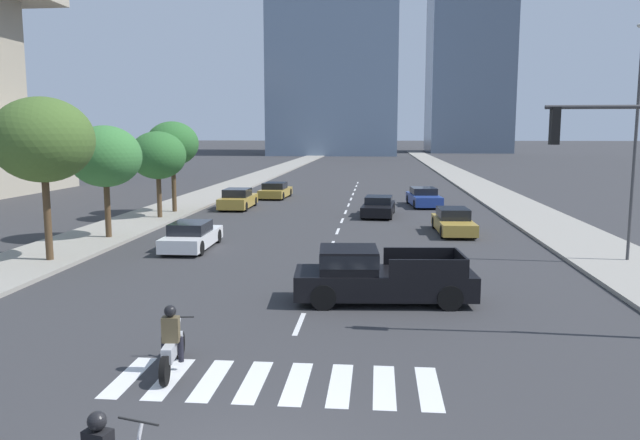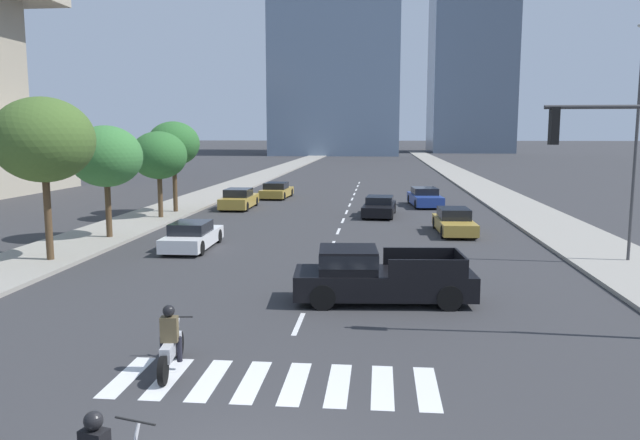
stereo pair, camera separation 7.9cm
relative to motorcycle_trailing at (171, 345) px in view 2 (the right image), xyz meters
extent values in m
cube|color=gray|center=(13.96, 25.79, -0.51)|extent=(4.00, 260.00, 0.15)
cube|color=gray|center=(-9.31, 25.79, -0.51)|extent=(4.00, 260.00, 0.15)
cube|color=silver|center=(-0.83, -0.44, -0.58)|extent=(0.45, 2.25, 0.01)
cube|color=silver|center=(0.07, -0.44, -0.58)|extent=(0.45, 2.25, 0.01)
cube|color=silver|center=(0.97, -0.44, -0.58)|extent=(0.45, 2.25, 0.01)
cube|color=silver|center=(1.87, -0.44, -0.58)|extent=(0.45, 2.25, 0.01)
cube|color=silver|center=(2.77, -0.44, -0.58)|extent=(0.45, 2.25, 0.01)
cube|color=silver|center=(3.67, -0.44, -0.58)|extent=(0.45, 2.25, 0.01)
cube|color=silver|center=(4.57, -0.44, -0.58)|extent=(0.45, 2.25, 0.01)
cube|color=silver|center=(5.47, -0.44, -0.58)|extent=(0.45, 2.25, 0.01)
cube|color=silver|center=(2.32, 3.56, -0.58)|extent=(0.14, 2.00, 0.01)
cube|color=silver|center=(2.32, 7.56, -0.58)|extent=(0.14, 2.00, 0.01)
cube|color=silver|center=(2.32, 11.56, -0.58)|extent=(0.14, 2.00, 0.01)
cube|color=silver|center=(2.32, 15.56, -0.58)|extent=(0.14, 2.00, 0.01)
cube|color=silver|center=(2.32, 19.56, -0.58)|extent=(0.14, 2.00, 0.01)
cube|color=silver|center=(2.32, 23.56, -0.58)|extent=(0.14, 2.00, 0.01)
cube|color=silver|center=(2.32, 27.56, -0.58)|extent=(0.14, 2.00, 0.01)
cube|color=silver|center=(2.32, 31.56, -0.58)|extent=(0.14, 2.00, 0.01)
cube|color=silver|center=(2.32, 35.56, -0.58)|extent=(0.14, 2.00, 0.01)
cube|color=silver|center=(2.32, 39.56, -0.58)|extent=(0.14, 2.00, 0.01)
cube|color=silver|center=(2.32, 43.56, -0.58)|extent=(0.14, 2.00, 0.01)
cube|color=silver|center=(2.32, 47.56, -0.58)|extent=(0.14, 2.00, 0.01)
cube|color=silver|center=(2.32, 51.56, -0.58)|extent=(0.14, 2.00, 0.01)
cylinder|color=black|center=(0.96, -4.32, 0.39)|extent=(0.68, 0.22, 0.04)
sphere|color=black|center=(0.74, -5.13, 0.78)|extent=(0.26, 0.26, 0.26)
cylinder|color=black|center=(-0.10, 0.81, -0.28)|extent=(0.19, 0.61, 0.60)
cylinder|color=black|center=(0.09, -0.77, -0.28)|extent=(0.19, 0.61, 0.60)
cube|color=#B7BABF|center=(0.00, 0.02, -0.06)|extent=(0.37, 1.29, 0.32)
cylinder|color=#B2B2B7|center=(-0.08, 0.71, 0.02)|extent=(0.10, 0.32, 0.67)
cylinder|color=black|center=(-0.09, 0.76, 0.39)|extent=(0.70, 0.12, 0.04)
cube|color=brown|center=(0.01, -0.08, 0.37)|extent=(0.39, 0.28, 0.55)
sphere|color=black|center=(0.01, -0.08, 0.78)|extent=(0.26, 0.26, 0.26)
cylinder|color=black|center=(-0.18, -0.01, -0.11)|extent=(0.13, 0.13, 0.55)
cylinder|color=black|center=(0.18, 0.04, -0.11)|extent=(0.13, 0.13, 0.55)
cube|color=black|center=(4.62, 5.97, 0.01)|extent=(5.54, 2.36, 0.75)
cube|color=black|center=(3.54, 5.89, 0.74)|extent=(1.86, 1.93, 0.70)
cube|color=black|center=(3.54, 5.89, 0.82)|extent=(1.88, 1.97, 0.39)
cube|color=black|center=(5.87, 5.12, 0.66)|extent=(2.27, 0.25, 0.55)
cube|color=black|center=(5.73, 7.00, 0.66)|extent=(2.27, 0.25, 0.55)
cube|color=black|center=(6.94, 6.14, 0.66)|extent=(0.22, 1.88, 0.55)
cylinder|color=black|center=(2.85, 4.96, -0.20)|extent=(0.78, 0.32, 0.76)
cylinder|color=black|center=(2.72, 6.71, -0.20)|extent=(0.78, 0.32, 0.76)
cylinder|color=black|center=(6.52, 5.23, -0.20)|extent=(0.78, 0.32, 0.76)
cylinder|color=black|center=(6.39, 6.98, -0.20)|extent=(0.78, 0.32, 0.76)
cube|color=silver|center=(-3.82, 14.04, -0.13)|extent=(1.80, 4.57, 0.58)
cube|color=black|center=(-3.82, 13.81, 0.40)|extent=(1.55, 2.07, 0.49)
cylinder|color=black|center=(-4.62, 15.57, -0.26)|extent=(0.23, 0.64, 0.64)
cylinder|color=black|center=(-3.07, 15.59, -0.26)|extent=(0.23, 0.64, 0.64)
cylinder|color=black|center=(-4.57, 12.48, -0.26)|extent=(0.23, 0.64, 0.64)
cylinder|color=black|center=(-3.02, 12.50, -0.26)|extent=(0.23, 0.64, 0.64)
cube|color=navy|center=(7.63, 31.33, -0.09)|extent=(2.33, 4.93, 0.66)
cube|color=black|center=(7.61, 31.56, 0.48)|extent=(1.85, 2.30, 0.47)
cylinder|color=black|center=(8.64, 29.79, -0.26)|extent=(0.28, 0.66, 0.64)
cylinder|color=black|center=(6.95, 29.63, -0.26)|extent=(0.28, 0.66, 0.64)
cylinder|color=black|center=(8.32, 33.02, -0.26)|extent=(0.28, 0.66, 0.64)
cylinder|color=black|center=(6.63, 32.86, -0.26)|extent=(0.28, 0.66, 0.64)
cube|color=#B28E38|center=(8.29, 19.45, -0.13)|extent=(1.87, 4.77, 0.58)
cube|color=black|center=(8.28, 19.69, 0.42)|extent=(1.57, 2.17, 0.54)
cylinder|color=black|center=(9.11, 17.88, -0.26)|extent=(0.24, 0.65, 0.64)
cylinder|color=black|center=(7.59, 17.82, -0.26)|extent=(0.24, 0.65, 0.64)
cylinder|color=black|center=(8.99, 21.08, -0.26)|extent=(0.24, 0.65, 0.64)
cylinder|color=black|center=(7.47, 21.02, -0.26)|extent=(0.24, 0.65, 0.64)
cube|color=#B28E38|center=(-5.09, 28.82, -0.08)|extent=(1.85, 4.72, 0.68)
cube|color=black|center=(-5.09, 28.58, 0.53)|extent=(1.62, 2.13, 0.53)
cylinder|color=black|center=(-5.93, 30.42, -0.26)|extent=(0.22, 0.64, 0.64)
cylinder|color=black|center=(-4.27, 30.43, -0.26)|extent=(0.22, 0.64, 0.64)
cylinder|color=black|center=(-5.92, 27.21, -0.26)|extent=(0.22, 0.64, 0.64)
cylinder|color=black|center=(-4.26, 27.22, -0.26)|extent=(0.22, 0.64, 0.64)
cube|color=#B28E38|center=(-3.66, 35.77, -0.13)|extent=(2.11, 4.50, 0.59)
cube|color=black|center=(-3.67, 35.55, 0.42)|extent=(1.76, 2.06, 0.50)
cylinder|color=black|center=(-4.44, 37.31, -0.26)|extent=(0.25, 0.65, 0.64)
cylinder|color=black|center=(-2.73, 37.22, -0.26)|extent=(0.25, 0.65, 0.64)
cylinder|color=black|center=(-4.60, 34.32, -0.26)|extent=(0.25, 0.65, 0.64)
cylinder|color=black|center=(-2.88, 34.23, -0.26)|extent=(0.25, 0.65, 0.64)
cube|color=black|center=(4.45, 25.78, -0.12)|extent=(2.15, 4.71, 0.60)
cube|color=black|center=(4.47, 26.01, 0.41)|extent=(1.75, 2.18, 0.46)
cylinder|color=black|center=(5.15, 24.17, -0.26)|extent=(0.27, 0.65, 0.64)
cylinder|color=black|center=(3.52, 24.29, -0.26)|extent=(0.27, 0.65, 0.64)
cylinder|color=black|center=(5.38, 27.28, -0.26)|extent=(0.27, 0.65, 0.64)
cylinder|color=black|center=(3.74, 27.40, -0.26)|extent=(0.27, 0.65, 0.64)
cube|color=black|center=(8.64, 3.09, 4.71)|extent=(0.20, 0.28, 0.90)
sphere|color=red|center=(8.64, 3.09, 5.01)|extent=(0.18, 0.18, 0.18)
sphere|color=orange|center=(8.64, 3.09, 4.71)|extent=(0.18, 0.18, 0.18)
sphere|color=green|center=(8.64, 3.09, 4.41)|extent=(0.18, 0.18, 0.18)
cylinder|color=#3F3F42|center=(14.26, 12.54, 4.00)|extent=(0.12, 0.12, 8.87)
cylinder|color=#4C3823|center=(-8.51, 10.46, 1.15)|extent=(0.28, 0.28, 3.16)
ellipsoid|color=#426028|center=(-8.51, 10.46, 4.28)|extent=(3.88, 3.88, 3.29)
cylinder|color=#4C3823|center=(-8.51, 15.90, 0.82)|extent=(0.28, 0.28, 2.50)
ellipsoid|color=#387538|center=(-8.51, 15.90, 3.44)|extent=(3.43, 3.43, 2.92)
cylinder|color=#4C3823|center=(-8.51, 23.00, 0.74)|extent=(0.28, 0.28, 2.35)
ellipsoid|color=#2D662D|center=(-8.51, 23.00, 3.23)|extent=(3.30, 3.30, 2.80)
cylinder|color=#4C3823|center=(-8.51, 25.71, 1.07)|extent=(0.28, 0.28, 3.00)
ellipsoid|color=#2D662D|center=(-8.51, 25.71, 3.87)|extent=(3.26, 3.26, 2.77)
camera|label=1|loc=(4.39, -12.56, 4.55)|focal=34.84mm
camera|label=2|loc=(4.47, -12.55, 4.55)|focal=34.84mm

